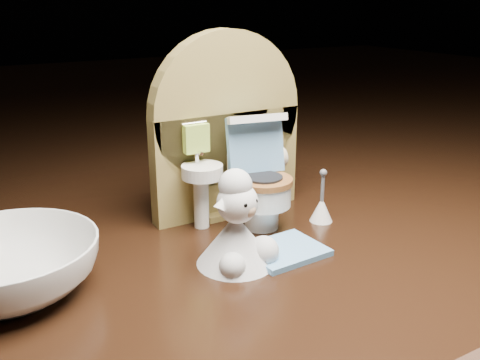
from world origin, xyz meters
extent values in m
cube|color=black|center=(0.00, 0.00, -0.05)|extent=(2.50, 2.50, 0.10)
cube|color=olive|center=(0.00, 0.07, 0.04)|extent=(0.13, 0.02, 0.09)
cylinder|color=olive|center=(0.00, 0.07, 0.09)|extent=(0.13, 0.02, 0.13)
cube|color=olive|center=(0.00, 0.07, 0.00)|extent=(0.05, 0.04, 0.01)
cylinder|color=white|center=(-0.03, 0.05, 0.02)|extent=(0.01, 0.01, 0.04)
cylinder|color=white|center=(-0.03, 0.04, 0.05)|extent=(0.03, 0.03, 0.01)
cylinder|color=silver|center=(-0.03, 0.05, 0.06)|extent=(0.00, 0.00, 0.01)
cube|color=#A8CD47|center=(-0.03, 0.05, 0.07)|extent=(0.02, 0.01, 0.02)
cube|color=olive|center=(0.04, 0.06, 0.05)|extent=(0.02, 0.01, 0.02)
cylinder|color=beige|center=(0.04, 0.05, 0.05)|extent=(0.02, 0.02, 0.02)
cylinder|color=white|center=(0.01, 0.02, 0.01)|extent=(0.03, 0.03, 0.02)
cylinder|color=white|center=(0.01, 0.02, 0.03)|extent=(0.04, 0.04, 0.02)
cylinder|color=brown|center=(0.01, 0.02, 0.04)|extent=(0.04, 0.04, 0.00)
cube|color=white|center=(0.01, 0.05, 0.03)|extent=(0.04, 0.02, 0.05)
cube|color=#649ACB|center=(0.01, 0.04, 0.06)|extent=(0.05, 0.02, 0.05)
cube|color=white|center=(0.01, 0.03, 0.09)|extent=(0.05, 0.02, 0.01)
cylinder|color=#92CC25|center=(0.02, 0.04, 0.06)|extent=(0.01, 0.01, 0.01)
cube|color=#649ACB|center=(0.00, -0.03, 0.00)|extent=(0.06, 0.05, 0.00)
cone|color=white|center=(0.06, 0.01, 0.01)|extent=(0.02, 0.02, 0.02)
cylinder|color=#59595B|center=(0.06, 0.01, 0.03)|extent=(0.00, 0.00, 0.02)
sphere|color=#59595B|center=(0.06, 0.01, 0.04)|extent=(0.01, 0.01, 0.01)
cone|color=silver|center=(-0.04, -0.02, 0.02)|extent=(0.05, 0.05, 0.04)
sphere|color=silver|center=(-0.02, -0.03, 0.01)|extent=(0.02, 0.02, 0.02)
sphere|color=silver|center=(-0.05, -0.03, 0.01)|extent=(0.02, 0.02, 0.02)
sphere|color=white|center=(-0.04, -0.02, 0.04)|extent=(0.03, 0.03, 0.03)
sphere|color=tan|center=(-0.04, -0.03, 0.04)|extent=(0.01, 0.01, 0.01)
sphere|color=silver|center=(-0.04, -0.02, 0.06)|extent=(0.02, 0.02, 0.02)
cone|color=white|center=(-0.05, -0.02, 0.05)|extent=(0.01, 0.01, 0.01)
cone|color=white|center=(-0.03, -0.02, 0.05)|extent=(0.01, 0.01, 0.01)
sphere|color=black|center=(-0.04, -0.03, 0.05)|extent=(0.00, 0.00, 0.00)
sphere|color=black|center=(-0.03, -0.03, 0.05)|extent=(0.00, 0.00, 0.00)
imported|color=white|center=(-0.18, 0.02, 0.02)|extent=(0.14, 0.14, 0.03)
camera|label=1|loc=(-0.20, -0.31, 0.17)|focal=40.00mm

